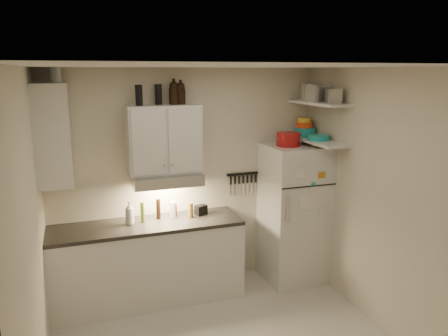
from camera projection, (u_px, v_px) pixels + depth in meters
name	position (u px, v px, depth m)	size (l,w,h in m)	color
ceiling	(232.00, 65.00, 3.51)	(3.20, 3.00, 0.02)	white
back_wall	(187.00, 180.00, 5.18)	(3.20, 0.02, 2.60)	beige
left_wall	(30.00, 243.00, 3.27)	(0.02, 3.00, 2.60)	beige
right_wall	(384.00, 201.00, 4.31)	(0.02, 3.00, 2.60)	beige
base_cabinet	(148.00, 264.00, 4.91)	(2.10, 0.60, 0.88)	silver
countertop	(147.00, 225.00, 4.81)	(2.10, 0.62, 0.04)	#272522
upper_cabinet	(164.00, 139.00, 4.81)	(0.80, 0.33, 0.75)	silver
side_cabinet	(53.00, 134.00, 4.30)	(0.33, 0.55, 1.00)	silver
range_hood	(166.00, 179.00, 4.85)	(0.76, 0.46, 0.12)	silver
fridge	(294.00, 213.00, 5.36)	(0.70, 0.68, 1.70)	silver
shelf_hi	(319.00, 103.00, 5.01)	(0.30, 0.95, 0.03)	silver
shelf_lo	(317.00, 141.00, 5.11)	(0.30, 0.95, 0.03)	silver
knife_strip	(243.00, 174.00, 5.38)	(0.42, 0.02, 0.03)	black
dutch_oven	(288.00, 139.00, 5.10)	(0.28, 0.28, 0.16)	maroon
book_stack	(320.00, 142.00, 5.16)	(0.19, 0.24, 0.08)	#BA7E17
spice_jar	(298.00, 141.00, 5.14)	(0.07, 0.07, 0.11)	silver
stock_pot	(311.00, 92.00, 5.29)	(0.27, 0.27, 0.19)	silver
tin_a	(317.00, 94.00, 4.96)	(0.19, 0.17, 0.19)	#AAAAAD
tin_b	(334.00, 96.00, 4.77)	(0.15, 0.15, 0.15)	#AAAAAD
bowl_teal	(305.00, 132.00, 5.37)	(0.27, 0.27, 0.11)	teal
bowl_orange	(304.00, 125.00, 5.38)	(0.21, 0.21, 0.06)	#F04216
bowl_yellow	(304.00, 120.00, 5.36)	(0.17, 0.17, 0.05)	gold
plates	(319.00, 138.00, 5.05)	(0.25, 0.25, 0.06)	teal
growler_a	(174.00, 93.00, 4.78)	(0.11, 0.11, 0.26)	black
growler_b	(181.00, 93.00, 4.80)	(0.10, 0.10, 0.25)	black
thermos_a	(158.00, 94.00, 4.76)	(0.08, 0.08, 0.22)	black
thermos_b	(139.00, 95.00, 4.62)	(0.08, 0.08, 0.22)	black
side_jar	(55.00, 75.00, 4.30)	(0.11, 0.11, 0.15)	silver
soap_bottle	(130.00, 212.00, 4.74)	(0.11, 0.11, 0.29)	silver
pepper_mill	(191.00, 210.00, 4.98)	(0.06, 0.06, 0.18)	brown
oil_bottle	(143.00, 212.00, 4.82)	(0.04, 0.04, 0.23)	#436118
vinegar_bottle	(158.00, 209.00, 4.93)	(0.05, 0.05, 0.24)	black
clear_bottle	(173.00, 210.00, 4.96)	(0.07, 0.07, 0.20)	silver
red_jar	(174.00, 210.00, 5.04)	(0.07, 0.07, 0.14)	maroon
caddy	(201.00, 210.00, 5.09)	(0.13, 0.09, 0.11)	black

